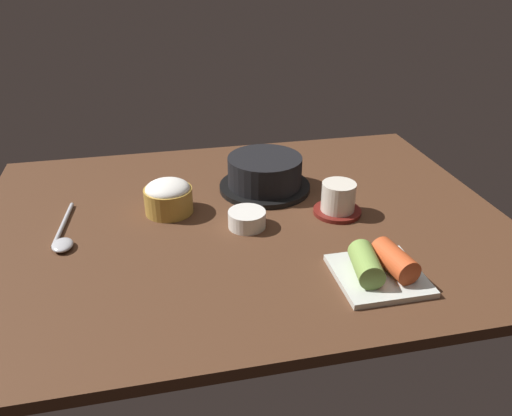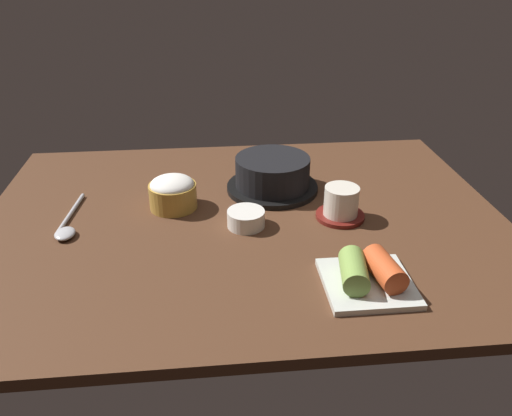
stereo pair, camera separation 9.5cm
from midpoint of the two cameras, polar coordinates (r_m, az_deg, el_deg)
The scene contains 7 objects.
dining_table at distance 98.71cm, azimuth -4.15°, elevation -1.71°, with size 100.00×76.00×2.00cm, color #4C2D1C.
stone_pot at distance 107.81cm, azimuth -1.54°, elevation 3.81°, with size 19.30×19.30×7.31cm.
rice_bowl at distance 101.02cm, azimuth -12.43°, elevation 1.21°, with size 9.36×9.36×6.62cm.
tea_cup_with_saucer at distance 98.92cm, azimuth 6.44°, elevation 0.89°, with size 9.31×9.31×6.41cm.
banchan_cup_center at distance 94.51cm, azimuth -3.99°, elevation -1.26°, with size 7.00×7.00×3.16cm.
kimchi_plate at distance 81.64cm, azimuth 10.38°, elevation -6.65°, with size 13.58×13.58×5.05cm.
spoon at distance 98.51cm, azimuth -23.38°, elevation -3.16°, with size 3.82×18.49×1.35cm.
Camera 1 is at (-15.82, -84.35, 49.78)cm, focal length 35.90 mm.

